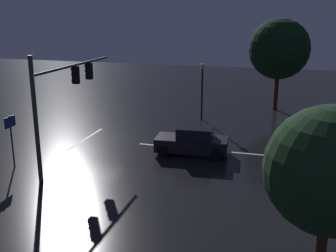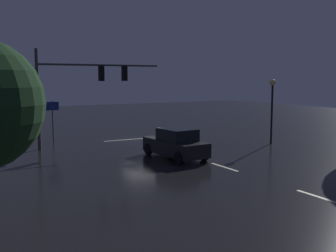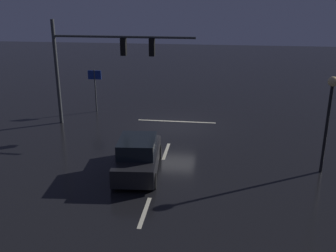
% 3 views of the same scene
% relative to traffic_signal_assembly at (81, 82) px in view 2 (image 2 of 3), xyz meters
% --- Properties ---
extents(ground_plane, '(80.00, 80.00, 0.00)m').
position_rel_traffic_signal_assembly_xyz_m(ground_plane, '(-4.44, -0.19, -4.29)').
color(ground_plane, black).
extents(traffic_signal_assembly, '(8.53, 0.47, 6.37)m').
position_rel_traffic_signal_assembly_xyz_m(traffic_signal_assembly, '(0.00, 0.00, 0.00)').
color(traffic_signal_assembly, '#383A3D').
rests_on(traffic_signal_assembly, ground_plane).
extents(lane_dash_far, '(0.16, 2.20, 0.01)m').
position_rel_traffic_signal_assembly_xyz_m(lane_dash_far, '(-4.44, 3.81, -4.28)').
color(lane_dash_far, beige).
rests_on(lane_dash_far, ground_plane).
extents(lane_dash_mid, '(0.16, 2.20, 0.01)m').
position_rel_traffic_signal_assembly_xyz_m(lane_dash_mid, '(-4.44, 9.81, -4.28)').
color(lane_dash_mid, beige).
rests_on(lane_dash_mid, ground_plane).
extents(lane_dash_near, '(0.16, 2.20, 0.01)m').
position_rel_traffic_signal_assembly_xyz_m(lane_dash_near, '(-4.44, 15.81, -4.28)').
color(lane_dash_near, beige).
rests_on(lane_dash_near, ground_plane).
extents(stop_bar, '(5.00, 0.16, 0.01)m').
position_rel_traffic_signal_assembly_xyz_m(stop_bar, '(-4.44, -1.19, -4.28)').
color(stop_bar, beige).
rests_on(stop_bar, ground_plane).
extents(car_approaching, '(2.21, 4.48, 1.70)m').
position_rel_traffic_signal_assembly_xyz_m(car_approaching, '(-3.50, 6.44, -3.49)').
color(car_approaching, black).
rests_on(car_approaching, ground_plane).
extents(street_lamp_left_kerb, '(0.44, 0.44, 4.47)m').
position_rel_traffic_signal_assembly_xyz_m(street_lamp_left_kerb, '(-11.84, 5.31, -1.11)').
color(street_lamp_left_kerb, black).
rests_on(street_lamp_left_kerb, ground_plane).
extents(route_sign, '(0.90, 0.09, 2.93)m').
position_rel_traffic_signal_assembly_xyz_m(route_sign, '(1.31, -2.63, -2.18)').
color(route_sign, '#383A3D').
rests_on(route_sign, ground_plane).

